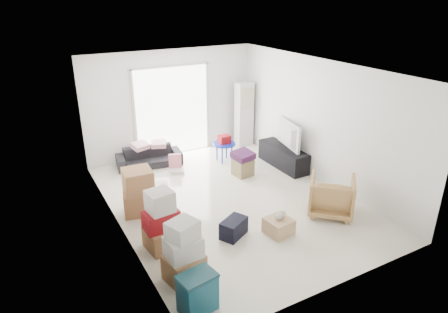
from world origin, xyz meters
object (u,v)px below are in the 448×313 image
ottoman (243,167)px  wood_crate (279,226)px  ac_tower (244,114)px  kids_table (224,143)px  tv_console (283,157)px  sofa (149,154)px  television (284,144)px  armchair (332,194)px  storage_bins (197,293)px

ottoman → wood_crate: 2.49m
ac_tower → kids_table: (-1.05, -0.78, -0.39)m
tv_console → kids_table: bearing=137.9°
sofa → ottoman: size_ratio=3.96×
ottoman → kids_table: size_ratio=0.58×
ac_tower → tv_console: ac_tower is taller
tv_console → ottoman: size_ratio=3.79×
tv_console → ottoman: bearing=178.4°
television → armchair: 2.34m
storage_bins → kids_table: size_ratio=0.84×
television → storage_bins: television is taller
ac_tower → armchair: 4.10m
television → ottoman: television is taller
storage_bins → kids_table: bearing=57.1°
ottoman → wood_crate: (-0.72, -2.39, -0.05)m
ac_tower → storage_bins: size_ratio=3.05×
tv_console → wood_crate: tv_console is taller
wood_crate → ottoman: bearing=73.3°
ottoman → kids_table: bearing=87.7°
television → kids_table: (-1.10, 0.99, -0.08)m
television → wood_crate: (-1.85, -2.35, -0.43)m
tv_console → sofa: size_ratio=0.96×
ac_tower → storage_bins: 6.42m
tv_console → armchair: bearing=-103.9°
ac_tower → sofa: bearing=-176.9°
sofa → wood_crate: 4.11m
storage_bins → television: bearing=40.5°
television → sofa: 3.30m
television → ac_tower: bearing=13.2°
television → sofa: television is taller
armchair → kids_table: 3.30m
tv_console → kids_table: (-1.10, 0.99, 0.24)m
ottoman → wood_crate: bearing=-106.7°
ottoman → armchair: bearing=-76.0°
ottoman → tv_console: bearing=-1.6°
ac_tower → television: bearing=-88.4°
sofa → wood_crate: bearing=-67.6°
kids_table → wood_crate: kids_table is taller
armchair → storage_bins: armchair is taller
tv_console → kids_table: size_ratio=2.21×
sofa → kids_table: 1.88m
ac_tower → wood_crate: bearing=-113.6°
television → ottoman: size_ratio=2.80×
storage_bins → ottoman: size_ratio=1.45×
storage_bins → ottoman: 4.36m
sofa → storage_bins: size_ratio=2.73×
television → armchair: bearing=177.6°
tv_console → sofa: sofa is taller
ottoman → wood_crate: size_ratio=0.92×
tv_console → television: bearing=0.0°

